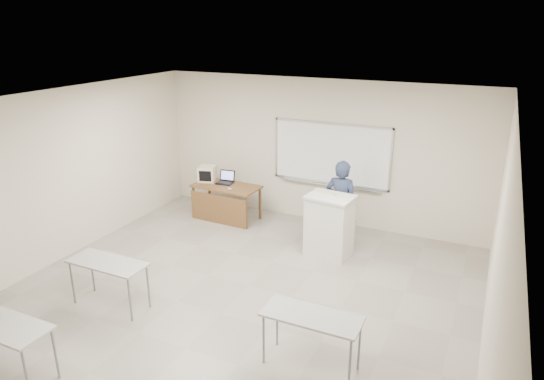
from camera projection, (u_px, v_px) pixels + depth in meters
The scene contains 10 objects.
floor at pixel (221, 314), 7.11m from camera, with size 7.00×8.00×0.01m, color gray.
whiteboard at pixel (331, 155), 9.89m from camera, with size 2.48×0.10×1.31m.
student_desks at pixel (160, 324), 5.74m from camera, with size 4.40×2.20×0.73m.
instructor_desk at pixel (224, 196), 10.29m from camera, with size 1.43×0.71×0.75m.
podium at pixel (329, 226), 8.73m from camera, with size 0.81×0.59×1.14m.
crt_monitor at pixel (207, 173), 10.59m from camera, with size 0.35×0.40×0.33m.
laptop at pixel (226, 180), 10.47m from camera, with size 0.34×0.32×0.25m.
mouse at pixel (230, 189), 10.06m from camera, with size 0.09×0.06×0.04m, color silver.
keyboard at pixel (324, 193), 8.67m from camera, with size 0.43×0.14×0.02m, color beige.
presenter at pixel (341, 204), 9.02m from camera, with size 0.61×0.40×1.68m, color black.
Camera 1 is at (3.29, -5.21, 4.06)m, focal length 32.00 mm.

